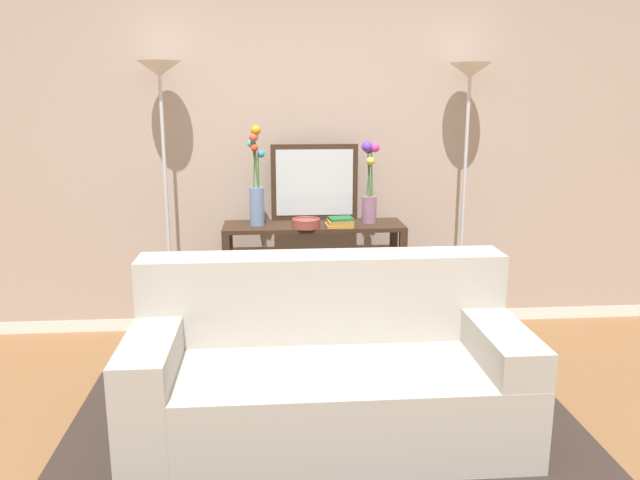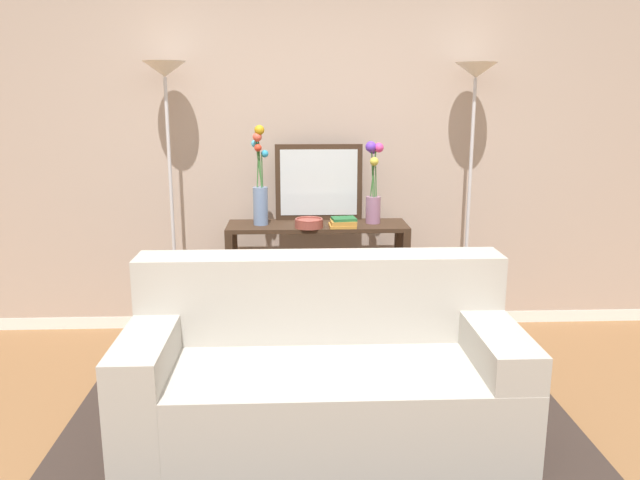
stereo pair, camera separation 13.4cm
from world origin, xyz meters
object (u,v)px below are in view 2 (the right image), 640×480
object	(u,v)px
console_table	(317,262)
floor_lamp_right	(473,125)
vase_tall_flowers	(260,188)
book_row_under_console	(274,333)
floor_lamp_left	(167,125)
fruit_bowl	(309,223)
wall_mirror	(319,182)
book_stack	(343,223)
vase_short_flowers	(373,187)
couch	(322,374)

from	to	relation	value
console_table	floor_lamp_right	size ratio (longest dim) A/B	0.64
vase_tall_flowers	book_row_under_console	distance (m)	1.04
floor_lamp_left	floor_lamp_right	world-z (taller)	floor_lamp_left
console_table	fruit_bowl	size ratio (longest dim) A/B	6.52
vase_tall_flowers	fruit_bowl	world-z (taller)	vase_tall_flowers
wall_mirror	book_stack	distance (m)	0.38
vase_tall_flowers	fruit_bowl	distance (m)	0.40
floor_lamp_left	wall_mirror	distance (m)	1.09
console_table	vase_short_flowers	bearing A→B (deg)	2.14
couch	fruit_bowl	xyz separation A→B (m)	(-0.04, 1.12, 0.56)
couch	vase_tall_flowers	distance (m)	1.50
floor_lamp_left	book_stack	bearing A→B (deg)	-8.50
floor_lamp_right	vase_tall_flowers	size ratio (longest dim) A/B	2.86
vase_short_flowers	book_stack	xyz separation A→B (m)	(-0.21, -0.12, -0.22)
floor_lamp_right	book_stack	size ratio (longest dim) A/B	10.32
wall_mirror	vase_short_flowers	size ratio (longest dim) A/B	1.08
console_table	vase_short_flowers	size ratio (longest dim) A/B	2.19
vase_short_flowers	book_stack	size ratio (longest dim) A/B	3.01
wall_mirror	book_row_under_console	world-z (taller)	wall_mirror
book_stack	wall_mirror	bearing A→B (deg)	120.22
vase_short_flowers	wall_mirror	bearing A→B (deg)	159.24
couch	console_table	distance (m)	1.26
console_table	floor_lamp_left	bearing A→B (deg)	176.18
vase_short_flowers	book_row_under_console	bearing A→B (deg)	-178.82
console_table	fruit_bowl	world-z (taller)	fruit_bowl
floor_lamp_right	book_stack	xyz separation A→B (m)	(-0.89, -0.17, -0.63)
couch	book_row_under_console	xyz separation A→B (m)	(-0.29, 1.23, -0.26)
vase_tall_flowers	fruit_bowl	size ratio (longest dim) A/B	3.56
book_stack	book_row_under_console	size ratio (longest dim) A/B	0.47
console_table	floor_lamp_right	distance (m)	1.41
console_table	fruit_bowl	distance (m)	0.33
vase_short_flowers	book_stack	world-z (taller)	vase_short_flowers
floor_lamp_left	book_row_under_console	size ratio (longest dim) A/B	4.91
wall_mirror	vase_tall_flowers	bearing A→B (deg)	-157.93
book_stack	book_row_under_console	world-z (taller)	book_stack
couch	vase_short_flowers	xyz separation A→B (m)	(0.40, 1.25, 0.78)
floor_lamp_right	book_row_under_console	xyz separation A→B (m)	(-1.37, -0.07, -1.45)
wall_mirror	vase_tall_flowers	xyz separation A→B (m)	(-0.40, -0.16, -0.02)
console_table	book_stack	size ratio (longest dim) A/B	6.61
fruit_bowl	book_row_under_console	bearing A→B (deg)	155.35
fruit_bowl	book_row_under_console	size ratio (longest dim) A/B	0.48
console_table	vase_tall_flowers	bearing A→B (deg)	-178.56
floor_lamp_left	vase_short_flowers	bearing A→B (deg)	-2.16
fruit_bowl	vase_tall_flowers	bearing A→B (deg)	162.04
vase_short_flowers	book_stack	bearing A→B (deg)	-150.42
console_table	couch	bearing A→B (deg)	-91.05
couch	fruit_bowl	distance (m)	1.25
couch	floor_lamp_right	world-z (taller)	floor_lamp_right
book_row_under_console	vase_tall_flowers	bearing A→B (deg)	-172.60
floor_lamp_right	vase_short_flowers	world-z (taller)	floor_lamp_right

